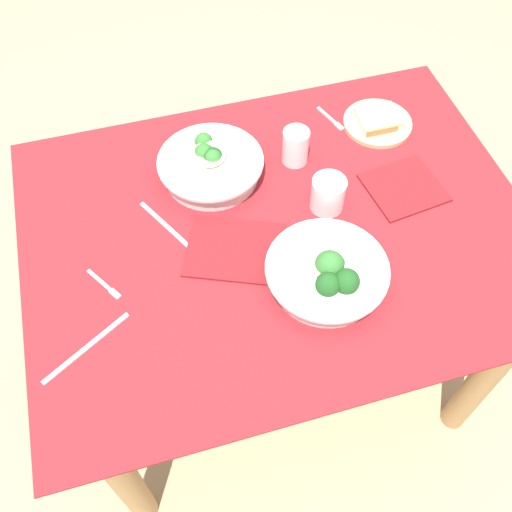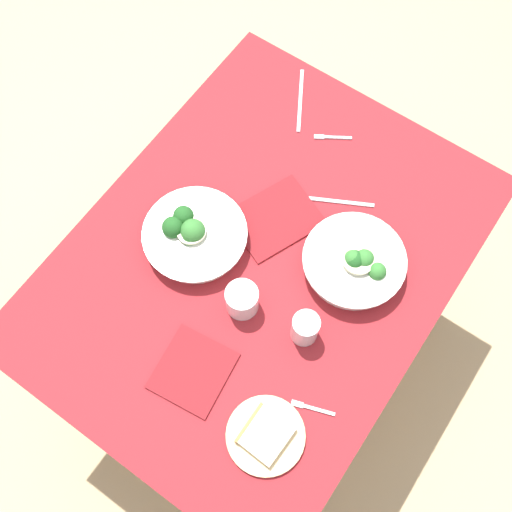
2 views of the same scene
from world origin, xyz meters
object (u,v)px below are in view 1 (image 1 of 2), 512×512
Objects in this scene: water_glass_side at (328,194)px; table_knife_right at (166,225)px; table_knife_left at (87,348)px; fork_by_far_bowl at (105,285)px; broccoli_bowl_far at (211,165)px; napkin_folded_lower at (235,250)px; broccoli_bowl_near at (328,274)px; fork_by_near_bowl at (331,120)px; bread_side_plate at (378,122)px; napkin_folded_upper at (404,188)px; water_glass_center at (296,146)px.

water_glass_side is 0.46× the size of table_knife_right.
fork_by_far_bowl is at bearing 37.68° from table_knife_left.
table_knife_right is at bearing 96.44° from fork_by_far_bowl.
broccoli_bowl_far is 1.19× the size of napkin_folded_lower.
broccoli_bowl_near is 2.61× the size of fork_by_near_bowl.
fork_by_near_bowl and table_knife_right have the same top height.
table_knife_left is 1.17× the size of table_knife_right.
broccoli_bowl_far is at bearing 104.22° from table_knife_right.
broccoli_bowl_near is 0.51m from table_knife_left.
napkin_folded_lower is (0.35, 0.15, 0.00)m from table_knife_left.
broccoli_bowl_near reaches higher than bread_side_plate.
broccoli_bowl_near is (0.17, -0.37, -0.00)m from broccoli_bowl_far.
fork_by_near_bowl is 0.59× the size of napkin_folded_upper.
napkin_folded_lower reaches higher than fork_by_near_bowl.
napkin_folded_upper is at bearing -1.80° from fork_by_near_bowl.
fork_by_far_bowl is at bearing -154.46° from water_glass_center.
napkin_folded_lower is at bearing -164.65° from water_glass_side.
table_knife_right is at bearing 173.24° from water_glass_side.
broccoli_bowl_far is at bearing 158.66° from napkin_folded_upper.
fork_by_far_bowl is (-0.75, -0.30, -0.01)m from bread_side_plate.
broccoli_bowl_far is 1.49× the size of napkin_folded_upper.
water_glass_center is (0.21, -0.01, 0.01)m from broccoli_bowl_far.
broccoli_bowl_near is 0.36m from water_glass_center.
broccoli_bowl_far reaches higher than fork_by_far_bowl.
fork_by_near_bowl is at bearing 38.39° from water_glass_center.
water_glass_side is at bearing -135.24° from bread_side_plate.
table_knife_left is (-0.56, -0.38, -0.04)m from water_glass_center.
napkin_folded_lower is at bearing -90.70° from broccoli_bowl_far.
water_glass_center is at bearing -1.89° from broccoli_bowl_far.
bread_side_plate is 2.15× the size of water_glass_side.
water_glass_center is (-0.25, -0.06, 0.03)m from bread_side_plate.
table_knife_left is at bearing -159.76° from water_glass_side.
water_glass_center is (0.05, 0.36, 0.01)m from broccoli_bowl_near.
napkin_folded_upper reaches higher than table_knife_left.
water_glass_side is (0.03, -0.16, -0.00)m from water_glass_center.
napkin_folded_lower is (-0.21, -0.23, -0.04)m from water_glass_center.
bread_side_plate is at bearing -1.98° from table_knife_left.
fork_by_near_bowl is at bearing 87.23° from table_knife_right.
fork_by_far_bowl is 0.54× the size of napkin_folded_upper.
broccoli_bowl_near reaches higher than napkin_folded_lower.
fork_by_far_bowl is at bearing -158.29° from bread_side_plate.
water_glass_center is 0.51× the size of table_knife_right.
table_knife_right is 1.06× the size of napkin_folded_upper.
broccoli_bowl_near is at bearing -124.98° from bread_side_plate.
broccoli_bowl_far is at bearing 144.61° from water_glass_side.
bread_side_plate is 0.22m from napkin_folded_upper.
water_glass_side is 0.48× the size of napkin_folded_upper.
broccoli_bowl_near is 0.39m from table_knife_right.
broccoli_bowl_near is 1.45× the size of table_knife_right.
napkin_folded_upper reaches higher than fork_by_far_bowl.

